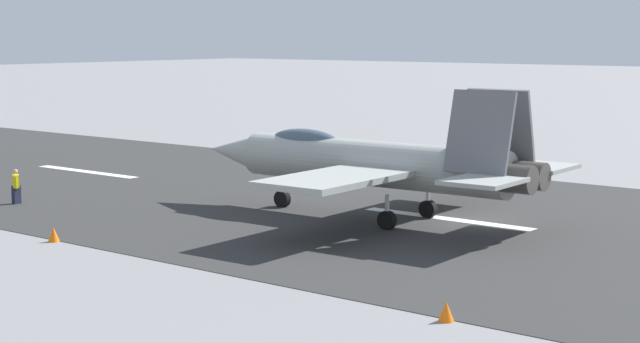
{
  "coord_description": "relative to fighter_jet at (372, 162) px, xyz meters",
  "views": [
    {
      "loc": [
        -20.85,
        36.13,
        7.75
      ],
      "look_at": [
        4.22,
        4.31,
        2.2
      ],
      "focal_mm": 56.65,
      "sensor_mm": 36.0,
      "label": 1
    }
  ],
  "objects": [
    {
      "name": "crew_person",
      "position": [
        14.91,
        7.04,
        -1.62
      ],
      "size": [
        0.6,
        0.47,
        1.61
      ],
      "color": "#1E2338",
      "rests_on": "ground"
    },
    {
      "name": "runway_strip",
      "position": [
        -3.39,
        -1.9,
        -2.41
      ],
      "size": [
        240.0,
        26.0,
        0.02
      ],
      "color": "#302F2F",
      "rests_on": "ground"
    },
    {
      "name": "fighter_jet",
      "position": [
        0.0,
        0.0,
        0.0
      ],
      "size": [
        16.93,
        14.4,
        5.62
      ],
      "color": "#9DA29C",
      "rests_on": "ground"
    },
    {
      "name": "marker_cone_mid",
      "position": [
        6.62,
        11.25,
        -2.15
      ],
      "size": [
        0.44,
        0.44,
        0.55
      ],
      "primitive_type": "cone",
      "color": "orange",
      "rests_on": "ground"
    },
    {
      "name": "marker_cone_near",
      "position": [
        -10.47,
        11.25,
        -2.15
      ],
      "size": [
        0.44,
        0.44,
        0.55
      ],
      "primitive_type": "cone",
      "color": "orange",
      "rests_on": "ground"
    },
    {
      "name": "ground_plane",
      "position": [
        -3.37,
        -1.9,
        -2.42
      ],
      "size": [
        400.0,
        400.0,
        0.0
      ],
      "primitive_type": "plane",
      "color": "gray"
    }
  ]
}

